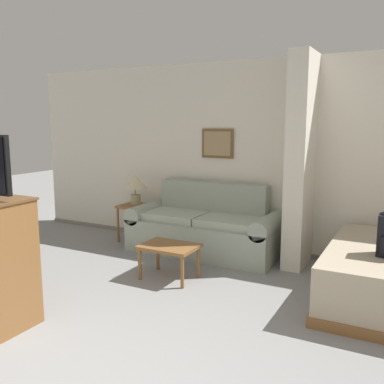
% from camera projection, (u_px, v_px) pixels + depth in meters
% --- Properties ---
extents(wall_back, '(7.53, 0.16, 2.60)m').
position_uv_depth(wall_back, '(257.00, 158.00, 5.85)').
color(wall_back, silver).
rests_on(wall_back, ground_plane).
extents(wall_partition_pillar, '(0.24, 0.64, 2.60)m').
position_uv_depth(wall_partition_pillar, '(301.00, 162.00, 5.20)').
color(wall_partition_pillar, silver).
rests_on(wall_partition_pillar, ground_plane).
extents(couch, '(2.05, 0.84, 0.95)m').
position_uv_depth(couch, '(205.00, 229.00, 5.84)').
color(couch, '#99A393').
rests_on(couch, ground_plane).
extents(coffee_table, '(0.63, 0.46, 0.40)m').
position_uv_depth(coffee_table, '(169.00, 250.00, 4.87)').
color(coffee_table, brown).
rests_on(coffee_table, ground_plane).
extents(side_table, '(0.44, 0.44, 0.55)m').
position_uv_depth(side_table, '(136.00, 211.00, 6.41)').
color(side_table, brown).
rests_on(side_table, ground_plane).
extents(table_lamp, '(0.34, 0.34, 0.45)m').
position_uv_depth(table_lamp, '(135.00, 184.00, 6.35)').
color(table_lamp, tan).
rests_on(table_lamp, side_table).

